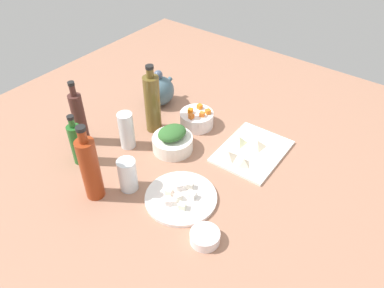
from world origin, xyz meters
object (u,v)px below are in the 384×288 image
Objects in this scene: cutting_board at (252,151)px; bowl_small_side at (205,237)px; bottle_0 at (90,168)px; bottle_1 at (79,118)px; bowl_greens at (173,143)px; drinking_glass_0 at (128,175)px; teapot at (159,90)px; bottle_2 at (77,143)px; drinking_glass_1 at (127,130)px; bowl_carrots at (197,119)px; plate_tofu at (181,198)px; bottle_3 at (152,103)px.

bowl_small_side reaches higher than cutting_board.
bottle_1 is (16.11, 24.99, -0.85)cm from bottle_0.
bottle_1 reaches higher than bowl_greens.
drinking_glass_0 reaches higher than bowl_greens.
teapot is (47.07, 58.66, 4.87)cm from bowl_small_side.
bottle_1 reaches higher than teapot.
bowl_greens is 0.76× the size of bottle_2.
bottle_1 is 18.16cm from drinking_glass_1.
teapot is at bearing 2.63° from bottle_2.
teapot is at bearing 82.09° from bowl_carrots.
plate_tofu is 0.90× the size of bottle_1.
drinking_glass_0 is (1.15, -23.62, -2.47)cm from bottle_2.
bowl_small_side is 0.44× the size of bottle_2.
bottle_1 reaches higher than drinking_glass_1.
drinking_glass_1 is at bearing 122.58° from cutting_board.
teapot is at bearing 49.81° from bowl_greens.
bowl_carrots is at bearing -26.19° from drinking_glass_1.
teapot is (38.57, 42.82, 6.00)cm from plate_tofu.
bowl_carrots is at bearing -97.91° from teapot.
bowl_greens is 0.54× the size of bottle_3.
cutting_board is 65.79cm from bottle_1.
plate_tofu is at bearing -79.25° from bottle_2.
bottle_0 reaches higher than teapot.
bowl_greens is at bearing 45.69° from plate_tofu.
bowl_small_side is (-43.00, -9.16, 1.23)cm from cutting_board.
cutting_board is at bearing -91.97° from bowl_carrots.
cutting_board is 43.98cm from bowl_small_side.
bottle_0 reaches higher than bottle_1.
bowl_greens is at bearing 2.75° from drinking_glass_0.
cutting_board is 1.01× the size of bottle_0.
cutting_board is 47.69cm from drinking_glass_1.
plate_tofu is at bearing -56.70° from bottle_0.
bottle_2 is at bearing 138.68° from bowl_greens.
bottle_1 is at bearing 89.35° from plate_tofu.
bottle_0 is (-33.36, 5.44, 9.18)cm from bowl_greens.
bottle_1 is 0.93× the size of bottle_3.
bowl_small_side is at bearing -127.67° from bowl_greens.
plate_tofu is (-34.49, 6.68, 0.10)cm from cutting_board.
bowl_small_side is 0.55× the size of teapot.
plate_tofu is 41.45cm from bottle_3.
cutting_board is 63.95cm from bottle_2.
bowl_greens is (-16.68, 24.92, 2.32)cm from cutting_board.
teapot reaches higher than drinking_glass_0.
cutting_board is 1.93× the size of drinking_glass_1.
bowl_greens reaches higher than bowl_small_side.
teapot is at bearing -8.75° from bottle_1.
cutting_board is at bearing -56.20° from bowl_greens.
cutting_board is at bearing -48.29° from bottle_2.
drinking_glass_1 is at bearing 74.66° from plate_tofu.
drinking_glass_1 reaches higher than cutting_board.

